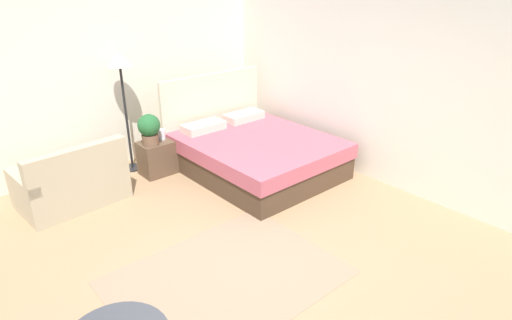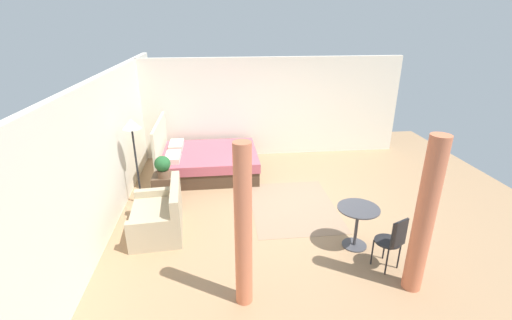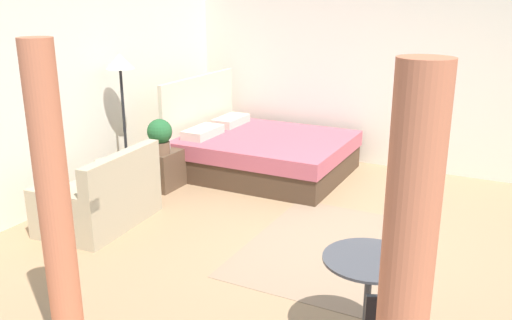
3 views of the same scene
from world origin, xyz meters
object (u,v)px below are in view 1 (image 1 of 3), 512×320
bed (254,152)px  nightstand (157,158)px  vase (161,135)px  floor_lamp (121,73)px  couch (72,183)px  potted_plant (149,128)px

bed → nightstand: bed is taller
bed → vase: 1.39m
vase → floor_lamp: size_ratio=0.08×
bed → couch: (-2.41, 0.75, -0.02)m
bed → nightstand: bearing=143.3°
nightstand → vase: 0.35m
nightstand → bed: bearing=-36.7°
potted_plant → bed: bearing=-32.9°
couch → vase: couch is taller
bed → couch: 2.52m
couch → potted_plant: potted_plant is taller
bed → vase: bearing=139.0°
couch → vase: (1.38, 0.15, 0.29)m
bed → couch: bed is taller
bed → floor_lamp: (-1.36, 1.27, 1.16)m
couch → nightstand: bearing=4.9°
vase → bed: bearing=-41.0°
bed → couch: bearing=162.8°
bed → nightstand: size_ratio=4.51×
bed → nightstand: (-1.15, 0.85, -0.05)m
bed → potted_plant: size_ratio=5.03×
potted_plant → floor_lamp: bearing=103.5°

